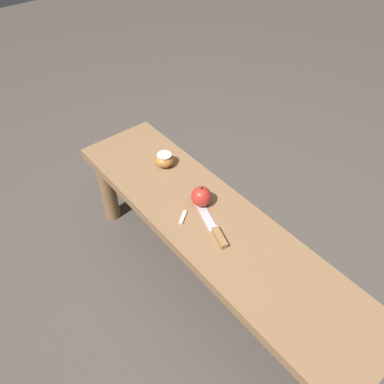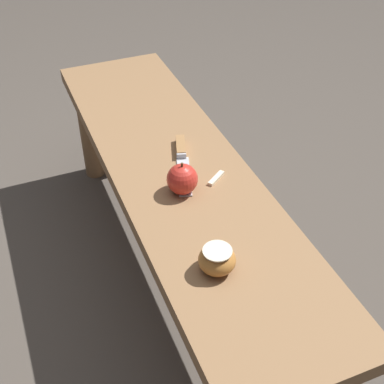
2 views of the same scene
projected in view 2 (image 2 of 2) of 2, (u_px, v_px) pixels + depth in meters
The scene contains 6 objects.
ground_plane at pixel (181, 276), 1.64m from camera, with size 8.00×8.00×0.00m, color #4C443D.
wooden_bench at pixel (179, 192), 1.43m from camera, with size 1.34×0.34×0.41m.
knife at pixel (181, 156), 1.40m from camera, with size 0.24×0.10×0.02m.
apple_whole at pixel (182, 179), 1.28m from camera, with size 0.08×0.08×0.09m.
apple_cut at pixel (217, 260), 1.09m from camera, with size 0.08×0.08×0.06m.
apple_slice_near_knife at pixel (216, 178), 1.34m from camera, with size 0.05×0.06×0.01m.
Camera 2 is at (1.03, -0.38, 1.24)m, focal length 50.00 mm.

